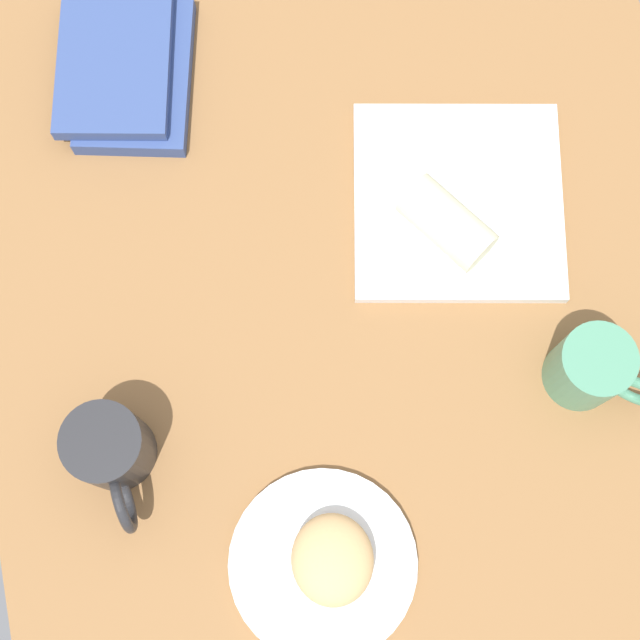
{
  "coord_description": "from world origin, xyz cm",
  "views": [
    {
      "loc": [
        32.09,
        -10.56,
        114.23
      ],
      "look_at": [
        5.31,
        -4.56,
        7.0
      ],
      "focal_mm": 54.25,
      "sensor_mm": 36.0,
      "label": 1
    }
  ],
  "objects_px": {
    "sauce_cup": "(479,155)",
    "breakfast_wrap": "(447,223)",
    "book_stack": "(126,69)",
    "coffee_mug": "(110,450)",
    "scone_pastry": "(332,560)",
    "square_plate": "(458,202)",
    "second_mug": "(593,369)",
    "round_plate": "(323,564)"
  },
  "relations": [
    {
      "from": "breakfast_wrap",
      "to": "book_stack",
      "type": "height_order",
      "value": "breakfast_wrap"
    },
    {
      "from": "round_plate",
      "to": "scone_pastry",
      "type": "distance_m",
      "value": 0.03
    },
    {
      "from": "scone_pastry",
      "to": "square_plate",
      "type": "distance_m",
      "value": 0.45
    },
    {
      "from": "scone_pastry",
      "to": "sauce_cup",
      "type": "distance_m",
      "value": 0.5
    },
    {
      "from": "square_plate",
      "to": "second_mug",
      "type": "bearing_deg",
      "value": 19.82
    },
    {
      "from": "scone_pastry",
      "to": "breakfast_wrap",
      "type": "height_order",
      "value": "breakfast_wrap"
    },
    {
      "from": "scone_pastry",
      "to": "breakfast_wrap",
      "type": "bearing_deg",
      "value": 147.91
    },
    {
      "from": "book_stack",
      "to": "second_mug",
      "type": "bearing_deg",
      "value": 42.13
    },
    {
      "from": "scone_pastry",
      "to": "breakfast_wrap",
      "type": "xyz_separation_m",
      "value": [
        -0.34,
        0.21,
        0.01
      ]
    },
    {
      "from": "square_plate",
      "to": "coffee_mug",
      "type": "distance_m",
      "value": 0.5
    },
    {
      "from": "sauce_cup",
      "to": "scone_pastry",
      "type": "bearing_deg",
      "value": -33.2
    },
    {
      "from": "scone_pastry",
      "to": "book_stack",
      "type": "relative_size",
      "value": 0.41
    },
    {
      "from": "scone_pastry",
      "to": "square_plate",
      "type": "height_order",
      "value": "scone_pastry"
    },
    {
      "from": "book_stack",
      "to": "coffee_mug",
      "type": "relative_size",
      "value": 1.72
    },
    {
      "from": "square_plate",
      "to": "coffee_mug",
      "type": "xyz_separation_m",
      "value": [
        0.21,
        -0.45,
        0.04
      ]
    },
    {
      "from": "round_plate",
      "to": "coffee_mug",
      "type": "bearing_deg",
      "value": -129.91
    },
    {
      "from": "book_stack",
      "to": "sauce_cup",
      "type": "bearing_deg",
      "value": 62.03
    },
    {
      "from": "sauce_cup",
      "to": "breakfast_wrap",
      "type": "xyz_separation_m",
      "value": [
        0.08,
        -0.06,
        0.01
      ]
    },
    {
      "from": "sauce_cup",
      "to": "breakfast_wrap",
      "type": "distance_m",
      "value": 0.1
    },
    {
      "from": "sauce_cup",
      "to": "square_plate",
      "type": "bearing_deg",
      "value": -37.61
    },
    {
      "from": "second_mug",
      "to": "square_plate",
      "type": "bearing_deg",
      "value": -160.18
    },
    {
      "from": "coffee_mug",
      "to": "second_mug",
      "type": "xyz_separation_m",
      "value": [
        0.03,
        0.54,
        -0.0
      ]
    },
    {
      "from": "scone_pastry",
      "to": "sauce_cup",
      "type": "height_order",
      "value": "scone_pastry"
    },
    {
      "from": "scone_pastry",
      "to": "square_plate",
      "type": "bearing_deg",
      "value": 147.36
    },
    {
      "from": "square_plate",
      "to": "sauce_cup",
      "type": "relative_size",
      "value": 4.66
    },
    {
      "from": "square_plate",
      "to": "sauce_cup",
      "type": "xyz_separation_m",
      "value": [
        -0.04,
        0.03,
        0.02
      ]
    },
    {
      "from": "round_plate",
      "to": "sauce_cup",
      "type": "xyz_separation_m",
      "value": [
        -0.42,
        0.29,
        0.02
      ]
    },
    {
      "from": "square_plate",
      "to": "breakfast_wrap",
      "type": "xyz_separation_m",
      "value": [
        0.04,
        -0.03,
        0.04
      ]
    },
    {
      "from": "round_plate",
      "to": "breakfast_wrap",
      "type": "height_order",
      "value": "breakfast_wrap"
    },
    {
      "from": "square_plate",
      "to": "breakfast_wrap",
      "type": "relative_size",
      "value": 2.24
    },
    {
      "from": "scone_pastry",
      "to": "sauce_cup",
      "type": "xyz_separation_m",
      "value": [
        -0.42,
        0.28,
        -0.01
      ]
    },
    {
      "from": "round_plate",
      "to": "square_plate",
      "type": "distance_m",
      "value": 0.46
    },
    {
      "from": "scone_pastry",
      "to": "book_stack",
      "type": "bearing_deg",
      "value": -169.35
    },
    {
      "from": "sauce_cup",
      "to": "second_mug",
      "type": "height_order",
      "value": "second_mug"
    },
    {
      "from": "coffee_mug",
      "to": "scone_pastry",
      "type": "bearing_deg",
      "value": 51.87
    },
    {
      "from": "scone_pastry",
      "to": "coffee_mug",
      "type": "bearing_deg",
      "value": -128.13
    },
    {
      "from": "round_plate",
      "to": "square_plate",
      "type": "bearing_deg",
      "value": 146.33
    },
    {
      "from": "round_plate",
      "to": "scone_pastry",
      "type": "height_order",
      "value": "scone_pastry"
    },
    {
      "from": "second_mug",
      "to": "round_plate",
      "type": "bearing_deg",
      "value": -67.66
    },
    {
      "from": "scone_pastry",
      "to": "sauce_cup",
      "type": "relative_size",
      "value": 1.84
    },
    {
      "from": "round_plate",
      "to": "second_mug",
      "type": "xyz_separation_m",
      "value": [
        -0.14,
        0.34,
        0.04
      ]
    },
    {
      "from": "square_plate",
      "to": "sauce_cup",
      "type": "bearing_deg",
      "value": 142.39
    }
  ]
}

